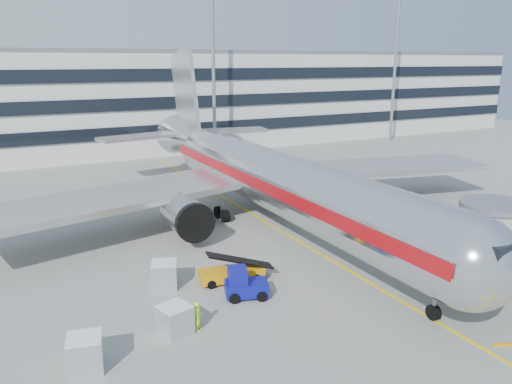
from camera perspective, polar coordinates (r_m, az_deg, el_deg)
name	(u,v)px	position (r m, az deg, el deg)	size (l,w,h in m)	color
ground	(345,268)	(35.73, 10.14, -8.59)	(180.00, 180.00, 0.00)	gray
lead_in_line	(274,227)	(43.49, 2.11, -4.03)	(0.25, 70.00, 0.01)	yellow
main_jet	(265,176)	(43.77, 1.05, 1.86)	(50.95, 48.70, 16.06)	silver
terminal	(132,99)	(86.37, -13.99, 10.25)	(150.00, 24.25, 15.60)	silver
light_mast_centre	(213,54)	(73.46, -4.93, 15.42)	(2.40, 1.20, 25.45)	gray
light_mast_east	(396,55)	(92.11, 15.69, 14.81)	(2.40, 1.20, 25.45)	gray
belt_loader	(232,273)	(33.10, -2.79, -9.18)	(4.51, 2.20, 2.11)	orange
baggage_tug	(244,285)	(30.86, -1.42, -10.53)	(2.91, 2.29, 1.93)	#0B0F82
cargo_container_left	(85,353)	(25.69, -18.92, -17.02)	(1.88, 1.88, 1.68)	silver
cargo_container_right	(164,275)	(32.71, -10.42, -9.26)	(2.03, 2.03, 1.68)	silver
cargo_container_front	(175,320)	(27.48, -9.26, -14.21)	(1.85, 1.85, 1.60)	silver
ramp_worker	(198,316)	(27.61, -6.62, -13.91)	(0.60, 0.40, 1.66)	#B0FB1A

